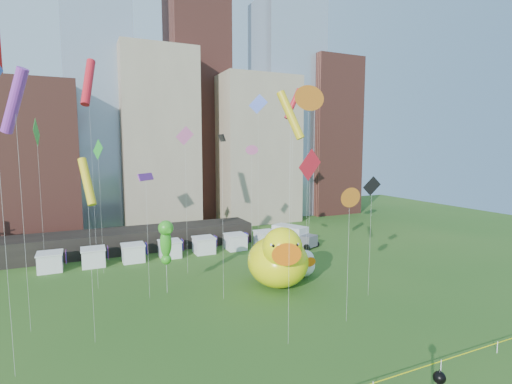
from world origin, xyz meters
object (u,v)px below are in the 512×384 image
big_duck (279,258)px  small_duck (302,264)px  seahorse_green (166,239)px  box_truck (293,235)px  seahorse_purple (296,251)px

big_duck → small_duck: (4.21, 2.00, -1.70)m
small_duck → seahorse_green: 16.47m
big_duck → box_truck: size_ratio=1.34×
box_truck → seahorse_green: bearing=-176.1°
seahorse_green → seahorse_purple: seahorse_green is taller
big_duck → seahorse_purple: size_ratio=1.90×
seahorse_purple → box_truck: size_ratio=0.71×
seahorse_purple → box_truck: seahorse_purple is taller
seahorse_green → box_truck: size_ratio=1.04×
big_duck → seahorse_green: (-11.61, 3.48, 2.62)m
box_truck → small_duck: bearing=-140.4°
seahorse_purple → box_truck: bearing=77.8°
small_duck → seahorse_purple: (-2.18, -2.25, 2.31)m
small_duck → box_truck: 15.05m
seahorse_purple → box_truck: 18.20m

